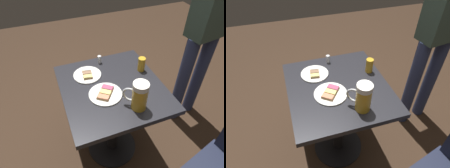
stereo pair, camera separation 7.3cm
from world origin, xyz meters
TOP-DOWN VIEW (x-y plane):
  - ground_plane at (0.00, 0.00)m, footprint 6.00×6.00m
  - cafe_table at (0.00, 0.00)m, footprint 0.70×0.74m
  - plate_near at (0.07, 0.06)m, footprint 0.22×0.22m
  - plate_far at (0.13, -0.18)m, footprint 0.21×0.21m
  - beer_mug at (-0.08, 0.24)m, footprint 0.14×0.13m
  - beer_glass_small at (-0.27, -0.09)m, footprint 0.05×0.05m
  - salt_shaker at (-0.01, -0.30)m, footprint 0.03×0.03m
  - patron_standing at (-0.86, -0.13)m, footprint 0.34×0.22m

SIDE VIEW (x-z plane):
  - ground_plane at x=0.00m, z-range 0.00..0.00m
  - cafe_table at x=0.00m, z-range 0.21..0.97m
  - plate_far at x=0.13m, z-range 0.76..0.79m
  - plate_near at x=0.07m, z-range 0.76..0.79m
  - salt_shaker at x=-0.01m, z-range 0.76..0.83m
  - beer_glass_small at x=-0.27m, z-range 0.76..0.87m
  - beer_mug at x=-0.08m, z-range 0.76..0.96m
  - patron_standing at x=-0.86m, z-range 0.14..1.83m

